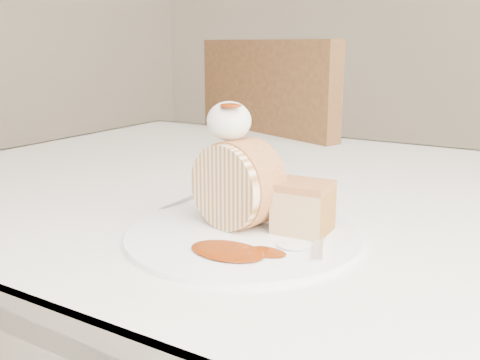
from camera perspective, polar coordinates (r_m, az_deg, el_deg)
The scene contains 10 objects.
table at distance 0.81m, azimuth 9.92°, elevation -7.47°, with size 1.40×0.90×0.75m.
chair_far at distance 1.43m, azimuth 6.08°, elevation -2.24°, with size 0.59×0.59×0.97m.
plate at distance 0.60m, azimuth 0.33°, elevation -5.87°, with size 0.26×0.26×0.01m, color white.
roulade_slice at distance 0.60m, azimuth -0.30°, elevation -0.48°, with size 0.10×0.10×0.05m, color beige.
cake_chunk at distance 0.59m, azimuth 6.76°, elevation -3.23°, with size 0.06×0.05×0.05m, color #AF6E42.
whipped_cream at distance 0.60m, azimuth -1.19°, elevation 6.31°, with size 0.05×0.05×0.04m, color white.
caramel_drizzle at distance 0.58m, azimuth -1.01°, elevation 8.49°, with size 0.03×0.02×0.01m, color #6A2104.
caramel_pool at distance 0.54m, azimuth -1.35°, elevation -7.55°, with size 0.08×0.05×0.00m, color #6A2104, non-canonical shape.
fork at distance 0.57m, azimuth 8.36°, elevation -6.42°, with size 0.02×0.15×0.00m, color silver.
spoon at distance 0.74m, azimuth -4.81°, elevation -1.91°, with size 0.03×0.17×0.00m, color silver.
Camera 1 is at (0.27, -0.51, 0.96)m, focal length 40.00 mm.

